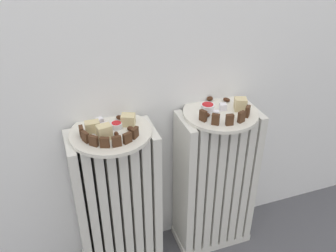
{
  "coord_description": "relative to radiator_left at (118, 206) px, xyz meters",
  "views": [
    {
      "loc": [
        -0.35,
        -0.71,
        1.23
      ],
      "look_at": [
        0.0,
        0.28,
        0.59
      ],
      "focal_mm": 39.55,
      "sensor_mm": 36.0,
      "label": 1
    }
  ],
  "objects": [
    {
      "name": "marble_cake_slice_left_1",
      "position": [
        -0.02,
        -0.04,
        0.34
      ],
      "size": [
        0.05,
        0.04,
        0.05
      ],
      "primitive_type": "cube",
      "rotation": [
        0.0,
        0.0,
        0.18
      ],
      "color": "beige",
      "rests_on": "plate_left"
    },
    {
      "name": "medjool_date_right_0",
      "position": [
        0.32,
        -0.02,
        0.32
      ],
      "size": [
        0.03,
        0.03,
        0.02
      ],
      "primitive_type": "ellipsoid",
      "rotation": [
        0.0,
        0.0,
        2.37
      ],
      "color": "#3D1E0F",
      "rests_on": "plate_right"
    },
    {
      "name": "marble_cake_slice_right_0",
      "position": [
        0.45,
        -0.01,
        0.34
      ],
      "size": [
        0.05,
        0.05,
        0.04
      ],
      "primitive_type": "cube",
      "rotation": [
        0.0,
        0.0,
        -0.34
      ],
      "color": "beige",
      "rests_on": "plate_right"
    },
    {
      "name": "dark_cake_slice_left_5",
      "position": [
        0.04,
        -0.08,
        0.33
      ],
      "size": [
        0.03,
        0.02,
        0.03
      ],
      "primitive_type": "cube",
      "rotation": [
        0.0,
        0.0,
        0.41
      ],
      "color": "#472B19",
      "rests_on": "plate_left"
    },
    {
      "name": "turkish_delight_right_0",
      "position": [
        0.4,
        0.01,
        0.33
      ],
      "size": [
        0.03,
        0.03,
        0.02
      ],
      "primitive_type": "cube",
      "rotation": [
        0.0,
        0.0,
        1.34
      ],
      "color": "white",
      "rests_on": "plate_right"
    },
    {
      "name": "turkish_delight_left_1",
      "position": [
        -0.02,
        0.06,
        0.33
      ],
      "size": [
        0.03,
        0.03,
        0.02
      ],
      "primitive_type": "cube",
      "rotation": [
        0.0,
        0.0,
        0.38
      ],
      "color": "white",
      "rests_on": "plate_left"
    },
    {
      "name": "fork",
      "position": [
        -0.04,
        0.02,
        0.32
      ],
      "size": [
        0.06,
        0.1,
        0.0
      ],
      "color": "silver",
      "rests_on": "plate_left"
    },
    {
      "name": "plate_left",
      "position": [
        -0.0,
        0.0,
        0.31
      ],
      "size": [
        0.26,
        0.26,
        0.01
      ],
      "primitive_type": "cylinder",
      "color": "silver",
      "rests_on": "radiator_left"
    },
    {
      "name": "dark_cake_slice_left_0",
      "position": [
        -0.09,
        0.0,
        0.33
      ],
      "size": [
        0.01,
        0.03,
        0.03
      ],
      "primitive_type": "cube",
      "rotation": [
        0.0,
        0.0,
        -1.58
      ],
      "color": "#472B19",
      "rests_on": "plate_left"
    },
    {
      "name": "radiator_right",
      "position": [
        0.38,
        0.0,
        0.0
      ],
      "size": [
        0.3,
        0.16,
        0.6
      ],
      "color": "silver",
      "rests_on": "ground_plane"
    },
    {
      "name": "marble_cake_slice_left_0",
      "position": [
        0.06,
        0.02,
        0.33
      ],
      "size": [
        0.05,
        0.05,
        0.04
      ],
      "primitive_type": "cube",
      "rotation": [
        0.0,
        0.0,
        -0.39
      ],
      "color": "beige",
      "rests_on": "plate_left"
    },
    {
      "name": "medjool_date_left_0",
      "position": [
        0.06,
        -0.02,
        0.32
      ],
      "size": [
        0.03,
        0.03,
        0.01
      ],
      "primitive_type": "ellipsoid",
      "rotation": [
        0.0,
        0.0,
        2.2
      ],
      "color": "#3D1E0F",
      "rests_on": "plate_left"
    },
    {
      "name": "medjool_date_right_1",
      "position": [
        0.38,
        0.08,
        0.32
      ],
      "size": [
        0.02,
        0.02,
        0.02
      ],
      "primitive_type": "ellipsoid",
      "rotation": [
        0.0,
        0.0,
        0.06
      ],
      "color": "#3D1E0F",
      "rests_on": "plate_right"
    },
    {
      "name": "dark_cake_slice_right_2",
      "position": [
        0.37,
        -0.09,
        0.34
      ],
      "size": [
        0.03,
        0.02,
        0.04
      ],
      "primitive_type": "cube",
      "rotation": [
        0.0,
        0.0,
        -0.15
      ],
      "color": "#472B19",
      "rests_on": "plate_right"
    },
    {
      "name": "dark_cake_slice_left_2",
      "position": [
        -0.06,
        -0.06,
        0.33
      ],
      "size": [
        0.03,
        0.03,
        0.03
      ],
      "primitive_type": "cube",
      "rotation": [
        0.0,
        0.0,
        -0.78
      ],
      "color": "#472B19",
      "rests_on": "plate_left"
    },
    {
      "name": "medjool_date_left_3",
      "position": [
        0.04,
        0.06,
        0.32
      ],
      "size": [
        0.03,
        0.02,
        0.01
      ],
      "primitive_type": "ellipsoid",
      "rotation": [
        0.0,
        0.0,
        2.63
      ],
      "color": "#3D1E0F",
      "rests_on": "plate_left"
    },
    {
      "name": "jam_bowl_left",
      "position": [
        0.02,
        0.01,
        0.33
      ],
      "size": [
        0.04,
        0.04,
        0.02
      ],
      "color": "white",
      "rests_on": "plate_left"
    },
    {
      "name": "dark_cake_slice_right_0",
      "position": [
        0.3,
        -0.04,
        0.34
      ],
      "size": [
        0.02,
        0.03,
        0.04
      ],
      "primitive_type": "cube",
      "rotation": [
        0.0,
        0.0,
        -1.15
      ],
      "color": "#472B19",
      "rests_on": "plate_right"
    },
    {
      "name": "medjool_date_right_2",
      "position": [
        0.44,
        0.06,
        0.32
      ],
      "size": [
        0.03,
        0.03,
        0.01
      ],
      "primitive_type": "ellipsoid",
      "rotation": [
        0.0,
        0.0,
        2.14
      ],
      "color": "#3D1E0F",
      "rests_on": "plate_right"
    },
    {
      "name": "dark_cake_slice_left_6",
      "position": [
        0.06,
        -0.06,
        0.33
      ],
      "size": [
        0.03,
        0.03,
        0.03
      ],
      "primitive_type": "cube",
      "rotation": [
        0.0,
        0.0,
        0.81
      ],
      "color": "#472B19",
      "rests_on": "plate_left"
    },
    {
      "name": "medjool_date_left_1",
      "position": [
        0.01,
        -0.04,
        0.32
      ],
      "size": [
        0.01,
        0.03,
        0.01
      ],
      "primitive_type": "ellipsoid",
      "rotation": [
        0.0,
        0.0,
        1.54
      ],
      "color": "#3D1E0F",
      "rests_on": "plate_left"
    },
    {
      "name": "turkish_delight_right_1",
      "position": [
        0.36,
        -0.02,
        0.33
      ],
      "size": [
        0.02,
        0.02,
        0.02
      ],
      "primitive_type": "cube",
      "rotation": [
        0.0,
        0.0,
        1.22
      ],
      "color": "white",
      "rests_on": "plate_right"
    },
    {
      "name": "radiator_left",
      "position": [
        0.0,
        0.0,
        0.0
      ],
      "size": [
        0.3,
        0.16,
        0.6
      ],
      "color": "silver",
      "rests_on": "ground_plane"
    },
    {
      "name": "dark_cake_slice_left_1",
      "position": [
        -0.08,
        -0.03,
        0.33
      ],
      "size": [
        0.02,
        0.03,
        0.03
      ],
      "primitive_type": "cube",
      "rotation": [
        0.0,
        0.0,
        -1.18
      ],
      "color": "#472B19",
      "rests_on": "plate_left"
    },
    {
      "name": "turkish_delight_left_0",
      "position": [
        -0.02,
        0.01,
        0.33
      ],
      "size": [
        0.03,
        0.03,
        0.03
      ],
      "primitive_type": "cube",
      "rotation": [
        0.0,
        0.0,
        0.08
      ],
      "color": "white",
      "rests_on": "plate_left"
    },
    {
      "name": "plate_right",
      "position": [
        0.38,
        0.0,
        0.31
      ],
      "size": [
        0.26,
        0.26,
        0.01
      ],
      "primitive_type": "cylinder",
      "color": "silver",
      "rests_on": "radiator_right"
    },
    {
      "name": "dark_cake_slice_right_1",
      "position": [
        0.33,
        -0.07,
        0.34
      ],
      "size": [
        0.03,
        0.03,
        0.04
      ],
      "primitive_type": "cube",
      "rotation": [
        0.0,
        0.0,
        -0.65
      ],
      "color": "#472B19",
      "rests_on": "plate_right"
    },
    {
      "name": "dark_cake_slice_right_3",
      "position": [
        0.41,
        -0.09,
        0.34
      ],
      "size": [
        0.03,
        0.02,
        0.04
      ],
      "primitive_type": "cube",
      "rotation": [
        0.0,
        0.0,
        0.35
      ],
      "color": "#472B19",
      "rests_on": "plate_right"
    },
    {
      "name": "dark_cake_slice_left_3",
      "position": [
        -0.03,
        -0.08,
        0.33
      ],
      "size": [
        0.03,
        0.02,
        0.03
      ],
      "primitive_type": "cube",
      "rotation": [
        0.0,
        0.0,
        -0.38
      ],
      "color": "#472B19",
      "rests_on": "plate_left"
    },
    {
      "name": "marble_cake_slice_left_2",
      "position": [
        -0.05,
        0.01,
        0.33
      ],
      "size": [
        0.05,
        0.03,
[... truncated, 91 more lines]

